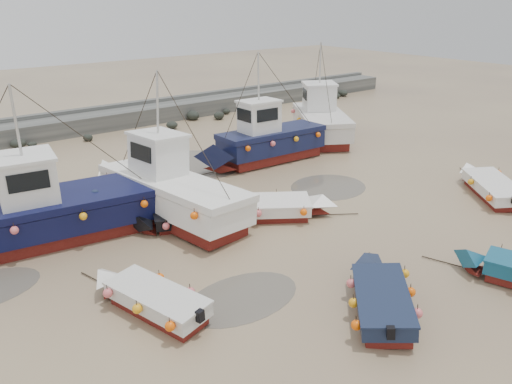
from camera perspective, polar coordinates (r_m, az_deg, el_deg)
ground at (r=19.64m, az=4.27°, el=-6.04°), size 120.00×120.00×0.00m
seawall at (r=37.74m, az=-18.60°, el=7.50°), size 60.00×4.92×1.50m
puddle_a at (r=16.42m, az=-1.64°, el=-12.00°), size 4.08×4.08×0.01m
puddle_b at (r=25.62m, az=8.26°, el=0.58°), size 4.03×4.03×0.01m
puddle_d at (r=28.98m, az=-7.13°, el=3.14°), size 5.48×5.48×0.01m
dinghy_0 at (r=15.91m, az=-12.10°, el=-11.40°), size 2.33×5.66×1.43m
dinghy_1 at (r=16.10m, az=14.24°, el=-11.18°), size 4.51×4.64×1.43m
dinghy_3 at (r=26.77m, az=25.28°, el=0.82°), size 4.57×5.47×1.43m
dinghy_4 at (r=21.12m, az=-7.58°, el=-2.47°), size 5.88×3.08×1.43m
dinghy_5 at (r=21.74m, az=2.30°, el=-1.56°), size 5.38×4.00×1.43m
cabin_boat_0 at (r=21.01m, az=-23.20°, el=-1.97°), size 10.81×3.90×6.22m
cabin_boat_1 at (r=21.97m, az=-10.62°, el=0.49°), size 4.01×10.73×6.22m
cabin_boat_2 at (r=28.76m, az=0.86°, el=6.00°), size 9.49×3.01×6.22m
cabin_boat_3 at (r=34.46m, az=7.31°, el=8.43°), size 6.71×9.05×6.22m
person at (r=21.48m, az=-17.49°, el=-4.52°), size 0.80×0.64×1.92m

